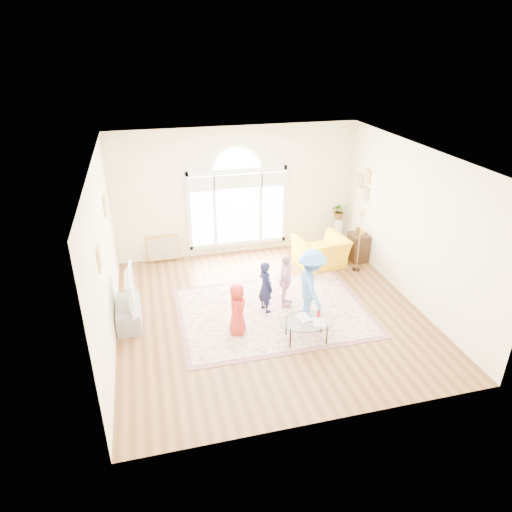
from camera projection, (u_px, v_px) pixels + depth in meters
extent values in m
plane|color=brown|center=(269.00, 312.00, 9.27)|extent=(6.00, 6.00, 0.00)
plane|color=#F7ECC5|center=(237.00, 192.00, 11.18)|extent=(6.00, 0.00, 6.00)
plane|color=#F7ECC5|center=(333.00, 331.00, 5.95)|extent=(6.00, 0.00, 6.00)
plane|color=#F7ECC5|center=(104.00, 257.00, 7.91)|extent=(0.00, 6.00, 6.00)
plane|color=#F7ECC5|center=(413.00, 226.00, 9.23)|extent=(0.00, 6.00, 6.00)
plane|color=white|center=(272.00, 156.00, 7.87)|extent=(6.00, 6.00, 0.00)
cube|color=white|center=(238.00, 243.00, 11.74)|extent=(2.50, 0.08, 0.10)
cube|color=white|center=(237.00, 171.00, 10.91)|extent=(2.50, 0.08, 0.10)
cube|color=white|center=(189.00, 212.00, 11.05)|extent=(0.10, 0.08, 2.00)
cube|color=white|center=(285.00, 204.00, 11.59)|extent=(0.10, 0.08, 2.00)
cube|color=#C6E2FF|center=(202.00, 211.00, 11.13)|extent=(0.55, 0.02, 1.80)
cube|color=#C6E2FF|center=(272.00, 205.00, 11.52)|extent=(0.55, 0.02, 1.80)
cube|color=#C6E2FF|center=(238.00, 208.00, 11.32)|extent=(1.10, 0.02, 1.80)
cylinder|color=#C6E2FF|center=(237.00, 173.00, 10.93)|extent=(1.20, 0.02, 1.20)
cube|color=white|center=(215.00, 210.00, 11.19)|extent=(0.07, 0.04, 1.80)
cube|color=white|center=(261.00, 206.00, 11.44)|extent=(0.07, 0.04, 1.80)
cube|color=white|center=(201.00, 184.00, 10.74)|extent=(0.65, 0.12, 0.35)
cube|color=white|center=(238.00, 181.00, 10.94)|extent=(1.20, 0.12, 0.35)
cube|color=white|center=(274.00, 178.00, 11.14)|extent=(0.65, 0.12, 0.35)
cube|color=tan|center=(105.00, 206.00, 8.83)|extent=(0.03, 0.34, 0.40)
cube|color=#ADA38E|center=(106.00, 206.00, 8.83)|extent=(0.01, 0.28, 0.34)
cube|color=tan|center=(99.00, 259.00, 6.95)|extent=(0.03, 0.30, 0.36)
cube|color=#ADA38E|center=(100.00, 259.00, 6.95)|extent=(0.01, 0.24, 0.30)
cube|color=tan|center=(368.00, 176.00, 10.82)|extent=(0.03, 0.28, 0.34)
cube|color=#ADA38E|center=(367.00, 177.00, 10.81)|extent=(0.01, 0.22, 0.28)
cube|color=tan|center=(366.00, 194.00, 11.00)|extent=(0.03, 0.28, 0.34)
cube|color=#ADA38E|center=(365.00, 194.00, 11.00)|extent=(0.01, 0.22, 0.28)
cube|color=tan|center=(360.00, 181.00, 11.21)|extent=(0.03, 0.26, 0.32)
cube|color=#ADA38E|center=(360.00, 181.00, 11.21)|extent=(0.01, 0.20, 0.26)
cube|color=beige|center=(273.00, 312.00, 9.26)|extent=(3.60, 2.60, 0.02)
cube|color=#825056|center=(273.00, 312.00, 9.26)|extent=(3.80, 2.80, 0.01)
cube|color=gray|center=(129.00, 314.00, 8.83)|extent=(0.45, 1.00, 0.42)
imported|color=black|center=(125.00, 290.00, 8.59)|extent=(0.15, 1.16, 0.67)
cube|color=#5A93E6|center=(130.00, 289.00, 8.61)|extent=(0.02, 0.95, 0.54)
ellipsoid|color=silver|center=(307.00, 321.00, 8.24)|extent=(1.13, 0.80, 0.02)
cylinder|color=black|center=(321.00, 324.00, 8.54)|extent=(0.03, 0.03, 0.40)
cylinder|color=black|center=(286.00, 326.00, 8.47)|extent=(0.03, 0.03, 0.40)
cylinder|color=black|center=(327.00, 336.00, 8.20)|extent=(0.03, 0.03, 0.40)
cylinder|color=black|center=(290.00, 339.00, 8.13)|extent=(0.03, 0.03, 0.40)
imported|color=#B2A58C|center=(299.00, 319.00, 8.26)|extent=(0.28, 0.33, 0.03)
imported|color=#B2A58C|center=(313.00, 322.00, 8.18)|extent=(0.29, 0.34, 0.02)
cylinder|color=red|center=(319.00, 314.00, 8.33)|extent=(0.07, 0.07, 0.12)
imported|color=yellow|center=(321.00, 252.00, 10.97)|extent=(1.27, 1.15, 0.74)
cube|color=black|center=(358.00, 247.00, 11.28)|extent=(0.40, 0.50, 0.70)
cylinder|color=black|center=(356.00, 269.00, 10.93)|extent=(0.20, 0.20, 0.02)
cylinder|color=#BE8F48|center=(359.00, 244.00, 10.64)|extent=(0.02, 0.02, 1.35)
cone|color=#CCB284|center=(362.00, 215.00, 10.32)|extent=(0.31, 0.31, 0.22)
cylinder|color=white|center=(338.00, 231.00, 12.19)|extent=(0.20, 0.20, 0.70)
imported|color=#33722D|center=(340.00, 211.00, 11.93)|extent=(0.50, 0.46, 0.45)
cube|color=tan|center=(165.00, 261.00, 11.38)|extent=(0.80, 0.14, 0.62)
imported|color=red|center=(237.00, 309.00, 8.40)|extent=(0.47, 0.58, 1.02)
imported|color=#141735|center=(265.00, 287.00, 9.07)|extent=(0.37, 0.46, 1.09)
imported|color=#F8B0CB|center=(286.00, 281.00, 9.23)|extent=(0.53, 0.73, 1.15)
imported|color=#4B86D0|center=(311.00, 286.00, 8.69)|extent=(0.62, 1.00, 1.49)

